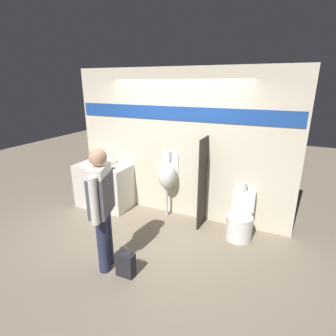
{
  "coord_description": "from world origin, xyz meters",
  "views": [
    {
      "loc": [
        1.76,
        -3.7,
        2.45
      ],
      "look_at": [
        0.0,
        0.17,
        1.05
      ],
      "focal_mm": 28.0,
      "sensor_mm": 36.0,
      "label": 1
    }
  ],
  "objects_px": {
    "cell_phone": "(112,169)",
    "toilet": "(240,221)",
    "person_in_vest": "(102,202)",
    "urinal_near_counter": "(167,175)",
    "sink_basin": "(106,162)",
    "shopping_bag": "(126,264)"
  },
  "relations": [
    {
      "from": "sink_basin",
      "to": "cell_phone",
      "type": "bearing_deg",
      "value": -33.98
    },
    {
      "from": "urinal_near_counter",
      "to": "person_in_vest",
      "type": "bearing_deg",
      "value": -94.93
    },
    {
      "from": "urinal_near_counter",
      "to": "toilet",
      "type": "height_order",
      "value": "urinal_near_counter"
    },
    {
      "from": "sink_basin",
      "to": "urinal_near_counter",
      "type": "height_order",
      "value": "urinal_near_counter"
    },
    {
      "from": "urinal_near_counter",
      "to": "shopping_bag",
      "type": "distance_m",
      "value": 1.86
    },
    {
      "from": "shopping_bag",
      "to": "urinal_near_counter",
      "type": "bearing_deg",
      "value": 96.43
    },
    {
      "from": "cell_phone",
      "to": "urinal_near_counter",
      "type": "height_order",
      "value": "urinal_near_counter"
    },
    {
      "from": "sink_basin",
      "to": "toilet",
      "type": "height_order",
      "value": "sink_basin"
    },
    {
      "from": "urinal_near_counter",
      "to": "shopping_bag",
      "type": "relative_size",
      "value": 2.77
    },
    {
      "from": "sink_basin",
      "to": "urinal_near_counter",
      "type": "distance_m",
      "value": 1.3
    },
    {
      "from": "cell_phone",
      "to": "toilet",
      "type": "relative_size",
      "value": 0.16
    },
    {
      "from": "urinal_near_counter",
      "to": "shopping_bag",
      "type": "height_order",
      "value": "urinal_near_counter"
    },
    {
      "from": "urinal_near_counter",
      "to": "toilet",
      "type": "distance_m",
      "value": 1.5
    },
    {
      "from": "cell_phone",
      "to": "person_in_vest",
      "type": "height_order",
      "value": "person_in_vest"
    },
    {
      "from": "toilet",
      "to": "urinal_near_counter",
      "type": "bearing_deg",
      "value": 173.03
    },
    {
      "from": "toilet",
      "to": "person_in_vest",
      "type": "relative_size",
      "value": 0.52
    },
    {
      "from": "urinal_near_counter",
      "to": "person_in_vest",
      "type": "xyz_separation_m",
      "value": [
        -0.15,
        -1.69,
        0.16
      ]
    },
    {
      "from": "toilet",
      "to": "person_in_vest",
      "type": "bearing_deg",
      "value": -135.36
    },
    {
      "from": "toilet",
      "to": "shopping_bag",
      "type": "distance_m",
      "value": 1.97
    },
    {
      "from": "cell_phone",
      "to": "person_in_vest",
      "type": "xyz_separation_m",
      "value": [
        0.87,
        -1.42,
        0.09
      ]
    },
    {
      "from": "person_in_vest",
      "to": "urinal_near_counter",
      "type": "bearing_deg",
      "value": -24.68
    },
    {
      "from": "sink_basin",
      "to": "toilet",
      "type": "xyz_separation_m",
      "value": [
        2.68,
        -0.08,
        -0.65
      ]
    }
  ]
}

